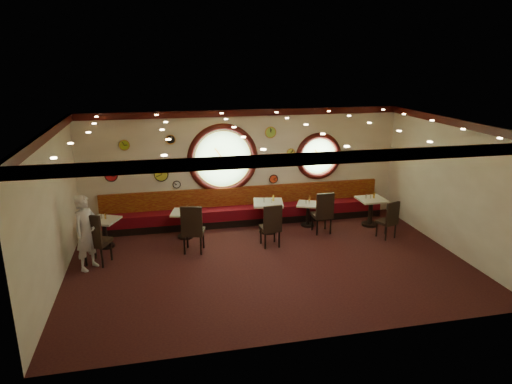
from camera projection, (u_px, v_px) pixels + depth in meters
name	position (u px, v px, depth m)	size (l,w,h in m)	color
floor	(269.00, 264.00, 10.49)	(9.00, 6.00, 0.00)	black
ceiling	(271.00, 125.00, 9.58)	(9.00, 6.00, 0.02)	gold
wall_back	(244.00, 167.00, 12.84)	(9.00, 0.02, 3.20)	beige
wall_front	(316.00, 252.00, 7.23)	(9.00, 0.02, 3.20)	beige
wall_left	(52.00, 212.00, 9.11)	(0.02, 6.00, 3.20)	beige
wall_right	(451.00, 185.00, 10.96)	(0.02, 6.00, 3.20)	beige
molding_back	(244.00, 113.00, 12.36)	(9.00, 0.10, 0.18)	#360B09
molding_front	(319.00, 158.00, 6.84)	(9.00, 0.10, 0.18)	#360B09
molding_left	(44.00, 137.00, 8.69)	(0.10, 6.00, 0.18)	#360B09
molding_right	(457.00, 123.00, 10.52)	(0.10, 6.00, 0.18)	#360B09
banquette_base	(246.00, 220.00, 13.01)	(8.00, 0.55, 0.20)	black
banquette_seat	(246.00, 212.00, 12.94)	(8.00, 0.55, 0.30)	#550710
banquette_back	(245.00, 196.00, 13.03)	(8.00, 0.10, 0.55)	#650A08
porthole_left_glass	(223.00, 159.00, 12.64)	(1.66, 1.66, 0.02)	#7CB46C
porthole_left_frame	(223.00, 159.00, 12.63)	(1.98, 1.98, 0.18)	#360B09
porthole_left_ring	(223.00, 159.00, 12.60)	(1.61, 1.61, 0.03)	#C3852E
porthole_right_glass	(318.00, 156.00, 13.23)	(1.10, 1.10, 0.02)	#7CB46C
porthole_right_frame	(319.00, 156.00, 13.22)	(1.38, 1.38, 0.18)	#360B09
porthole_right_ring	(319.00, 156.00, 13.19)	(1.09, 1.09, 0.03)	#C3852E
wall_clock_0	(111.00, 175.00, 12.08)	(0.32, 0.32, 0.03)	red
wall_clock_1	(171.00, 140.00, 12.15)	(0.24, 0.24, 0.03)	black
wall_clock_2	(273.00, 179.00, 13.09)	(0.24, 0.24, 0.03)	#F0441C
wall_clock_3	(177.00, 184.00, 12.53)	(0.20, 0.20, 0.03)	silver
wall_clock_4	(291.00, 153.00, 12.98)	(0.22, 0.22, 0.03)	#C6D246
wall_clock_5	(124.00, 145.00, 11.93)	(0.26, 0.26, 0.03)	#94B123
wall_clock_6	(161.00, 175.00, 12.36)	(0.36, 0.36, 0.03)	gold
wall_clock_7	(271.00, 132.00, 12.69)	(0.30, 0.30, 0.03)	#94C63E
table_a	(105.00, 230.00, 11.29)	(0.88, 0.88, 0.73)	black
table_b	(185.00, 221.00, 11.89)	(0.79, 0.79, 0.72)	black
table_c	(268.00, 213.00, 12.25)	(0.91, 0.91, 0.85)	black
table_d	(308.00, 212.00, 12.73)	(0.79, 0.79, 0.66)	black
table_e	(371.00, 208.00, 12.74)	(0.73, 0.73, 0.79)	black
chair_a	(94.00, 236.00, 10.22)	(0.69, 0.69, 0.77)	black
chair_b	(193.00, 226.00, 10.87)	(0.62, 0.62, 0.75)	black
chair_c	(271.00, 223.00, 11.23)	(0.50, 0.50, 0.69)	black
chair_d	(323.00, 210.00, 12.09)	(0.49, 0.49, 0.72)	black
chair_e	(390.00, 217.00, 11.79)	(0.54, 0.54, 0.62)	black
condiment_a_salt	(101.00, 217.00, 11.24)	(0.04, 0.04, 0.11)	silver
condiment_b_salt	(180.00, 209.00, 11.85)	(0.03, 0.03, 0.10)	silver
condiment_c_salt	(264.00, 200.00, 12.12)	(0.04, 0.04, 0.11)	#BBBBC0
condiment_d_salt	(306.00, 202.00, 12.65)	(0.03, 0.03, 0.09)	silver
condiment_a_pepper	(106.00, 217.00, 11.24)	(0.03, 0.03, 0.09)	silver
condiment_b_pepper	(185.00, 210.00, 11.79)	(0.04, 0.04, 0.11)	silver
condiment_c_pepper	(272.00, 201.00, 12.07)	(0.04, 0.04, 0.11)	silver
condiment_d_pepper	(309.00, 202.00, 12.59)	(0.04, 0.04, 0.11)	silver
condiment_a_bottle	(105.00, 216.00, 11.23)	(0.04, 0.04, 0.14)	gold
condiment_b_bottle	(188.00, 208.00, 11.85)	(0.05, 0.05, 0.16)	#C9832F
condiment_c_bottle	(273.00, 198.00, 12.22)	(0.05, 0.05, 0.16)	gold
condiment_d_bottle	(309.00, 199.00, 12.76)	(0.06, 0.06, 0.18)	orange
condiment_e_salt	(366.00, 196.00, 12.67)	(0.04, 0.04, 0.11)	silver
condiment_e_pepper	(371.00, 197.00, 12.65)	(0.03, 0.03, 0.09)	#BBBBC0
condiment_e_bottle	(374.00, 195.00, 12.68)	(0.06, 0.06, 0.18)	gold
waiter	(86.00, 232.00, 10.03)	(0.63, 0.41, 1.72)	silver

